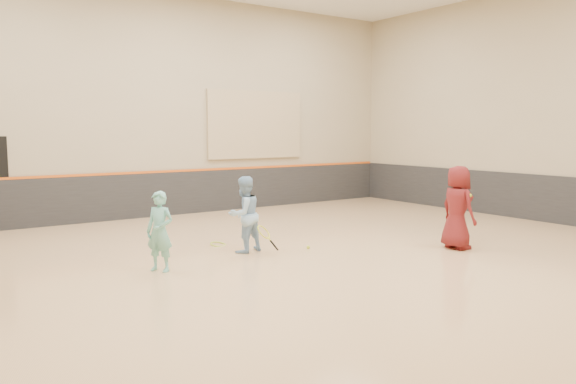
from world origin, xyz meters
TOP-DOWN VIEW (x-y plane):
  - room at (0.00, 0.00)m, footprint 15.04×12.04m
  - wainscot_back at (0.00, 5.97)m, footprint 14.90×0.04m
  - wainscot_right at (7.47, 0.00)m, footprint 0.04×11.90m
  - accent_stripe at (0.00, 5.96)m, footprint 14.90×0.03m
  - acoustic_panel at (2.80, 5.95)m, footprint 3.20×0.08m
  - girl at (-2.53, 0.28)m, footprint 0.54×0.59m
  - instructor at (-0.64, 0.75)m, footprint 0.81×0.68m
  - young_man at (2.99, -1.37)m, footprint 0.63×0.87m
  - held_racket at (-0.44, 0.37)m, footprint 0.51×0.51m
  - spare_racket at (-0.76, 1.62)m, footprint 0.73×0.73m
  - ball_under_racket at (0.54, 0.28)m, footprint 0.07×0.07m
  - ball_in_hand at (3.08, -1.59)m, footprint 0.07×0.07m
  - ball_beside_spare at (-1.74, 2.08)m, footprint 0.07×0.07m

SIDE VIEW (x-z plane):
  - ball_under_racket at x=0.54m, z-range 0.00..0.07m
  - ball_beside_spare at x=-1.74m, z-range 0.00..0.07m
  - spare_racket at x=-0.76m, z-range 0.00..0.16m
  - held_racket at x=-0.44m, z-range 0.14..0.71m
  - wainscot_back at x=0.00m, z-range 0.00..1.20m
  - wainscot_right at x=7.47m, z-range 0.00..1.20m
  - girl at x=-2.53m, z-range 0.00..1.34m
  - instructor at x=-0.64m, z-range 0.00..1.47m
  - room at x=0.00m, z-range -2.30..3.92m
  - young_man at x=2.99m, z-range 0.00..1.65m
  - ball_in_hand at x=3.08m, z-range 1.04..1.11m
  - accent_stripe at x=0.00m, z-range 1.19..1.25m
  - acoustic_panel at x=2.80m, z-range 1.50..3.50m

